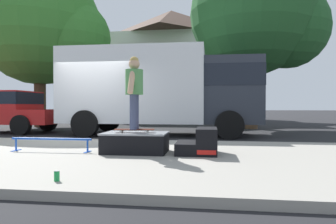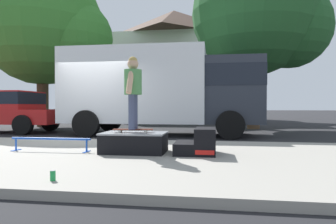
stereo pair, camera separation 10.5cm
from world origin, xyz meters
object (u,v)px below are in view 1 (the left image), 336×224
Objects in this scene: box_truck at (161,87)px; street_tree_main at (46,28)px; skateboard at (134,130)px; skate_box at (136,142)px; street_tree_neighbour at (259,17)px; grind_rail at (51,141)px; skater_kid at (134,86)px; soda_can at (57,176)px; kicker_ramp at (200,143)px.

street_tree_main is (-6.34, 3.47, 3.22)m from box_truck.
street_tree_main is at bearing 128.01° from skateboard.
box_truck reaches higher than skate_box.
grind_rail is at bearing -122.46° from street_tree_neighbour.
grind_rail is 11.13m from street_tree_neighbour.
skater_kid is 0.21× the size of box_truck.
soda_can is 0.02× the size of street_tree_neighbour.
street_tree_neighbour is at bearing 66.34° from skate_box.
box_truck is at bearing 88.86° from soda_can.
street_tree_main reaches higher than grind_rail.
skater_kid reaches higher than kicker_ramp.
skater_kid is 11.26× the size of soda_can.
street_tree_neighbour is (3.70, 8.43, 4.50)m from skateboard.
soda_can is at bearing -125.39° from kicker_ramp.
grind_rail is (-1.72, -0.09, -0.00)m from skate_box.
soda_can is (1.31, -2.27, -0.15)m from grind_rail.
kicker_ramp is 0.10× the size of street_tree_neighbour.
street_tree_neighbour is (5.40, 8.49, 4.74)m from grind_rail.
kicker_ramp is 0.58× the size of skater_kid.
grind_rail is at bearing -178.03° from skater_kid.
box_truck is at bearing 93.04° from skate_box.
skater_kid reaches higher than grind_rail.
skateboard is at bearing -51.99° from street_tree_main.
street_tree_main is (-6.19, 10.75, 4.74)m from soda_can.
street_tree_neighbour reaches higher than skateboard.
grind_rail is at bearing -178.03° from skateboard.
skate_box is at bearing 3.12° from grind_rail.
skate_box is 1.09m from skater_kid.
grind_rail is (-2.99, -0.09, 0.01)m from kicker_ramp.
grind_rail is 13.46× the size of soda_can.
skateboard is at bearing -113.67° from street_tree_neighbour.
skate_box is 0.88× the size of skater_kid.
skate_box is 5.12m from box_truck.
street_tree_neighbour reaches higher than kicker_ramp.
skate_box is 10.32m from street_tree_neighbour.
skater_kid is at bearing 1.97° from grind_rail.
street_tree_neighbour reaches higher than grind_rail.
skateboard is at bearing -115.38° from skate_box.
box_truck is (0.15, 7.28, 1.52)m from soda_can.
grind_rail is 0.21× the size of street_tree_neighbour.
box_truck is at bearing 107.29° from kicker_ramp.
street_tree_neighbour is at bearing 41.42° from box_truck.
kicker_ramp is at bearing 1.55° from skater_kid.
street_tree_neighbour is (3.94, 3.48, 3.37)m from box_truck.
skateboard is (1.70, 0.06, 0.24)m from grind_rail.
skateboard is 0.10× the size of street_tree_neighbour.
skateboard is at bearing -178.45° from kicker_ramp.
skater_kid is at bearing -178.45° from kicker_ramp.
skateboard is at bearing -87.17° from box_truck.
skater_kid reaches higher than soda_can.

